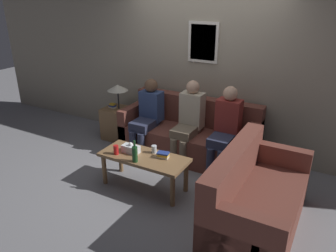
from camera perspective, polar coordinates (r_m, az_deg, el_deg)
ground_plane at (r=4.87m, az=1.18°, el=-7.23°), size 16.00×16.00×0.00m
wall_back at (r=5.18m, az=6.14°, el=9.98°), size 9.00×0.08×2.60m
couch_main at (r=5.12m, az=3.76°, el=-1.78°), size 2.09×0.81×0.89m
couch_side at (r=3.74m, az=14.78°, el=-12.58°), size 0.81×1.59×0.89m
coffee_table at (r=4.24m, az=-4.21°, el=-6.03°), size 1.16×0.48×0.46m
side_table_with_lamp at (r=5.74m, az=-8.81°, el=1.13°), size 0.44×0.43×0.98m
wine_bottle at (r=4.04m, az=-5.80°, el=-4.84°), size 0.07×0.07×0.29m
drinking_glass at (r=4.26m, az=-2.44°, el=-4.06°), size 0.07×0.07×0.10m
book_stack at (r=4.14m, az=-0.86°, el=-5.07°), size 0.16×0.12×0.07m
soda_can at (r=4.27m, az=-9.04°, el=-4.11°), size 0.07×0.07×0.12m
tissue_box at (r=4.29m, az=-6.50°, el=-3.96°), size 0.23×0.12×0.14m
person_left at (r=5.12m, az=-3.57°, el=2.16°), size 0.34×0.61×1.17m
person_middle at (r=4.86m, az=3.63°, el=1.22°), size 0.34×0.60×1.21m
person_right at (r=4.64m, az=9.97°, el=-0.14°), size 0.34×0.59×1.21m
teddy_bear at (r=4.06m, az=7.10°, el=-12.22°), size 0.17×0.17×0.27m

